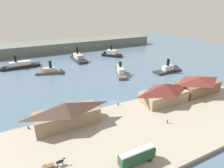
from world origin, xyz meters
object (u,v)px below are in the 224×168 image
horse_cart (53,165)px  ferry_mid_harbor (53,71)px  mooring_post_west (118,104)px  ferry_moored_west (120,71)px  mooring_post_center_west (28,127)px  ferry_near_quay (171,69)px  ferry_departing_north (77,58)px  ferry_outer_harbor (16,66)px  ferry_approaching_west (110,54)px  street_tram (137,156)px  pedestrian_walking_east (167,121)px  ferry_shed_central_terminal (197,85)px  ferry_shed_east_terminal (164,92)px  ferry_shed_customs_shed (67,114)px

horse_cart → ferry_mid_harbor: bearing=78.8°
mooring_post_west → ferry_moored_west: bearing=59.8°
ferry_mid_harbor → mooring_post_center_west: bearing=-108.9°
ferry_mid_harbor → ferry_near_quay: 72.25m
mooring_post_center_west → mooring_post_west: bearing=1.0°
ferry_departing_north → ferry_outer_harbor: bearing=-177.3°
ferry_near_quay → ferry_approaching_west: bearing=108.3°
mooring_post_west → street_tram: bearing=-109.9°
ferry_outer_harbor → street_tram: bearing=-77.1°
horse_cart → mooring_post_west: bearing=34.9°
mooring_post_west → ferry_mid_harbor: size_ratio=0.05×
pedestrian_walking_east → ferry_departing_north: (-1.31, 95.87, -0.16)m
ferry_approaching_west → pedestrian_walking_east: bearing=-105.0°
pedestrian_walking_east → ferry_approaching_west: ferry_approaching_west is taller
horse_cart → mooring_post_west: horse_cart is taller
horse_cart → ferry_departing_north: bearing=69.1°
pedestrian_walking_east → ferry_approaching_west: bearing=75.0°
horse_cart → ferry_mid_harbor: 76.76m
street_tram → horse_cart: bearing=156.6°
ferry_shed_central_terminal → mooring_post_center_west: bearing=176.1°
pedestrian_walking_east → ferry_departing_north: 95.88m
pedestrian_walking_east → ferry_near_quay: size_ratio=0.08×
pedestrian_walking_east → ferry_outer_harbor: 103.42m
mooring_post_center_west → ferry_shed_east_terminal: bearing=-5.5°
ferry_shed_customs_shed → ferry_shed_central_terminal: size_ratio=1.13×
mooring_post_west → ferry_shed_east_terminal: bearing=-16.8°
pedestrian_walking_east → ferry_near_quay: (42.25, 43.89, -0.63)m
mooring_post_west → ferry_mid_harbor: ferry_mid_harbor is taller
horse_cart → ferry_moored_west: (51.32, 57.70, -0.60)m
horse_cart → ferry_shed_central_terminal: bearing=12.7°
street_tram → pedestrian_walking_east: size_ratio=6.39×
horse_cart → ferry_mid_harbor: ferry_mid_harbor is taller
ferry_mid_harbor → ferry_outer_harbor: bearing=133.5°
ferry_mid_harbor → ferry_near_quay: size_ratio=0.89×
ferry_shed_east_terminal → horse_cart: ferry_shed_east_terminal is taller
pedestrian_walking_east → mooring_post_center_west: bearing=156.9°
ferry_approaching_west → ferry_near_quay: ferry_approaching_west is taller
ferry_shed_customs_shed → mooring_post_west: size_ratio=23.86×
mooring_post_west → ferry_outer_harbor: ferry_outer_harbor is taller
ferry_moored_west → horse_cart: bearing=-131.7°
ferry_shed_customs_shed → ferry_mid_harbor: bearing=83.5°
ferry_shed_customs_shed → pedestrian_walking_east: (30.48, -14.71, -3.42)m
pedestrian_walking_east → ferry_shed_customs_shed: bearing=154.2°
street_tram → ferry_departing_north: 107.78m
ferry_departing_north → ferry_shed_east_terminal: bearing=-82.5°
ferry_shed_central_terminal → mooring_post_center_west: (-71.85, 4.89, -3.28)m
street_tram → ferry_outer_harbor: (-23.95, 104.25, -2.18)m
ferry_shed_customs_shed → ferry_near_quay: size_ratio=1.09×
ferry_shed_customs_shed → ferry_mid_harbor: size_ratio=1.22×
ferry_shed_central_terminal → pedestrian_walking_east: 32.25m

